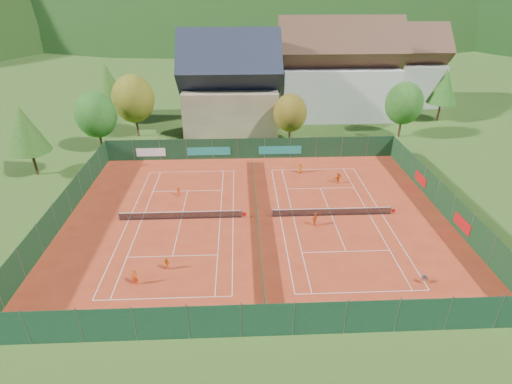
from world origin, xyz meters
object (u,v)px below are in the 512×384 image
object	(u,v)px
hotel_block_b	(397,70)
player_right_far_b	(338,178)
chalet	(230,88)
player_right_near	(315,219)
player_right_far_a	(300,167)
player_left_far	(178,192)
player_left_mid	(167,264)
hotel_block_a	(337,75)
player_left_near	(135,277)
ball_hopper	(425,278)

from	to	relation	value
hotel_block_b	player_right_far_b	world-z (taller)	hotel_block_b
chalet	player_right_near	xyz separation A→B (m)	(8.85, -31.81, -5.90)
hotel_block_b	player_right_far_a	world-z (taller)	hotel_block_b
player_left_far	hotel_block_b	bearing A→B (deg)	-143.88
player_left_mid	player_right_near	bearing A→B (deg)	18.14
chalet	player_right_far_b	distance (m)	26.68
hotel_block_b	hotel_block_a	bearing A→B (deg)	-150.26
chalet	player_left_far	size ratio (longest dim) A/B	13.60
player_left_near	player_left_far	size ratio (longest dim) A/B	1.29
player_left_mid	player_right_far_a	xyz separation A→B (m)	(14.28, 19.28, 0.14)
player_left_mid	player_right_far_b	xyz separation A→B (m)	(18.55, 16.03, 0.13)
chalet	player_left_mid	distance (m)	39.15
hotel_block_a	player_left_mid	xyz separation A→B (m)	(-24.15, -44.34, -6.77)
hotel_block_b	player_right_far_b	distance (m)	41.68
chalet	player_right_far_a	world-z (taller)	chalet
chalet	player_left_near	bearing A→B (deg)	-100.54
hotel_block_a	hotel_block_b	distance (m)	16.14
hotel_block_a	player_right_far_b	world-z (taller)	hotel_block_a
hotel_block_a	ball_hopper	world-z (taller)	hotel_block_a
hotel_block_b	ball_hopper	xyz separation A→B (m)	(-16.65, -55.02, -6.06)
player_left_mid	player_right_near	distance (m)	15.45
player_right_far_b	chalet	bearing A→B (deg)	-86.01
ball_hopper	player_right_near	world-z (taller)	player_right_near
hotel_block_b	player_right_near	world-z (taller)	hotel_block_b
ball_hopper	player_left_near	distance (m)	23.84
player_left_far	player_right_far_b	world-z (taller)	player_right_far_b
player_left_mid	player_right_far_b	distance (m)	24.51
player_right_far_a	hotel_block_a	bearing A→B (deg)	-107.76
player_right_near	hotel_block_a	bearing A→B (deg)	27.14
hotel_block_a	player_right_far_a	world-z (taller)	hotel_block_a
hotel_block_a	player_right_far_a	xyz separation A→B (m)	(-9.87, -25.06, -6.63)
hotel_block_b	player_left_mid	world-z (taller)	hotel_block_b
player_left_near	hotel_block_a	bearing A→B (deg)	59.62
chalet	hotel_block_b	distance (m)	35.85
chalet	player_right_far_b	xyz separation A→B (m)	(13.40, -22.31, -5.89)
hotel_block_a	player_left_mid	size ratio (longest dim) A/B	17.70
player_left_mid	player_right_far_b	bearing A→B (deg)	33.98
player_left_near	player_right_near	bearing A→B (deg)	26.49
player_right_near	player_right_far_a	xyz separation A→B (m)	(0.28, 12.75, 0.02)
player_left_near	player_right_far_b	distance (m)	27.44
player_right_near	player_right_far_b	xyz separation A→B (m)	(4.55, 9.50, 0.01)
ball_hopper	player_left_mid	size ratio (longest dim) A/B	0.66
hotel_block_a	ball_hopper	xyz separation A→B (m)	(-2.65, -47.02, -6.83)
ball_hopper	player_right_far_a	distance (m)	23.11
player_right_far_a	player_right_far_b	xyz separation A→B (m)	(4.27, -3.25, -0.01)
player_left_far	player_right_near	distance (m)	16.31
hotel_block_a	player_right_far_b	distance (m)	29.62
player_left_mid	player_left_far	xyz separation A→B (m)	(-0.74, 13.50, -0.01)
ball_hopper	player_left_near	bearing A→B (deg)	177.89
player_left_far	chalet	bearing A→B (deg)	-112.17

